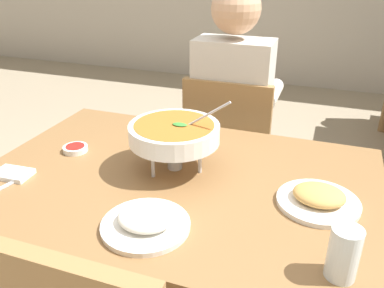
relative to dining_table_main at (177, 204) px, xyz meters
The scene contains 10 objects.
dining_table_main is the anchor object (origin of this frame).
chair_diner_main 0.74m from the dining_table_main, 90.00° to the left, with size 0.44×0.44×0.90m.
diner_main 0.76m from the dining_table_main, 90.00° to the left, with size 0.40×0.45×1.31m.
curry_bowl 0.25m from the dining_table_main, 117.24° to the left, with size 0.33×0.30×0.26m.
rice_plate 0.31m from the dining_table_main, 85.49° to the right, with size 0.24×0.24×0.06m.
appetizer_plate 0.47m from the dining_table_main, ahead, with size 0.24×0.24×0.06m.
sauce_dish 0.44m from the dining_table_main, behind, with size 0.09×0.09×0.02m.
napkin_folded 0.55m from the dining_table_main, 160.51° to the right, with size 0.12×0.08×0.02m, color white.
spoon_utensil 0.54m from the dining_table_main, 154.34° to the right, with size 0.01×0.17×0.01m, color silver.
drink_glass 0.61m from the dining_table_main, 29.26° to the right, with size 0.07×0.07×0.13m.
Camera 1 is at (0.43, -1.04, 1.42)m, focal length 36.99 mm.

